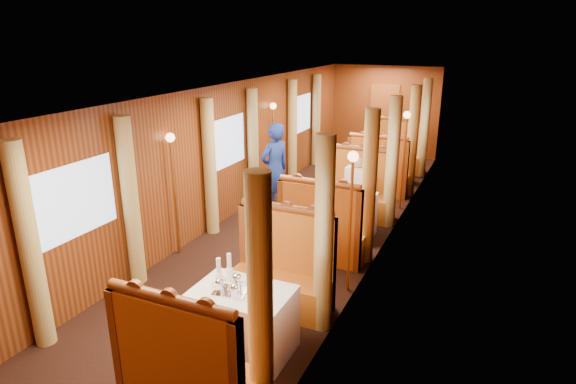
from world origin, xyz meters
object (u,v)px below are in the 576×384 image
Objects in this scene: table_mid at (342,215)px; banquette_far_aft at (398,154)px; teapot_left at (219,287)px; rose_vase_far at (391,143)px; banquette_near_aft at (282,276)px; banquette_near_fwd at (188,375)px; banquette_mid_aft at (359,195)px; teapot_right at (235,292)px; table_far at (388,166)px; teapot_back at (237,283)px; table_near at (243,321)px; rose_vase_mid at (344,184)px; banquette_mid_fwd at (322,234)px; steward at (275,169)px; fruit_plate at (259,299)px; banquette_far_fwd at (378,175)px; tea_tray at (230,291)px; passenger at (356,183)px.

table_mid is 4.51m from banquette_far_aft.
teapot_left is 0.42× the size of rose_vase_far.
rose_vase_far is at bearing 89.82° from banquette_near_aft.
banquette_near_aft is (0.00, 2.03, 0.00)m from banquette_near_fwd.
banquette_mid_aft is 1.00× the size of banquette_far_aft.
banquette_far_aft is (0.00, 4.51, 0.05)m from table_mid.
teapot_right is (0.20, -0.03, 0.00)m from teapot_left.
banquette_mid_aft is (0.00, 1.01, 0.05)m from table_mid.
banquette_mid_aft is 1.28× the size of table_far.
banquette_mid_aft is 8.85× the size of teapot_left.
teapot_back reaches higher than teapot_right.
banquette_near_aft is at bearing -90.00° from banquette_far_aft.
teapot_right is at bearing -62.09° from teapot_back.
table_near is 8.01m from banquette_far_aft.
rose_vase_mid is (0.01, 3.52, 0.55)m from table_near.
rose_vase_mid is (0.01, -0.99, 0.50)m from banquette_mid_aft.
banquette_far_aft reaches higher than table_near.
banquette_far_aft is (0.00, 3.50, 0.00)m from banquette_mid_aft.
banquette_mid_fwd is (0.00, 1.47, 0.00)m from banquette_near_aft.
banquette_mid_aft is 0.76× the size of steward.
table_near is at bearing 90.00° from banquette_near_fwd.
banquette_near_fwd is 8.01m from rose_vase_far.
rose_vase_far is at bearing -88.97° from banquette_far_aft.
fruit_plate is (0.26, -2.59, 0.35)m from banquette_mid_fwd.
steward is (-1.52, -4.01, 0.46)m from banquette_far_aft.
banquette_mid_aft is 1.47m from banquette_far_fwd.
fruit_plate is at bearing -84.18° from banquette_mid_fwd.
banquette_far_fwd reaches higher than table_near.
rose_vase_far is 0.20× the size of steward.
table_far is at bearing 90.00° from banquette_far_fwd.
banquette_near_fwd is 1.00× the size of banquette_far_aft.
banquette_far_fwd is 1.00× the size of banquette_far_aft.
banquette_far_aft is 8.18m from teapot_right.
teapot_right is (0.01, -2.64, 0.39)m from banquette_mid_fwd.
teapot_left is 7.11m from rose_vase_far.
banquette_near_fwd is 0.99m from teapot_left.
rose_vase_far reaches higher than teapot_right.
banquette_near_fwd is 1.00m from tea_tray.
banquette_far_aft is at bearing 90.11° from rose_vase_mid.
rose_vase_far is at bearing 89.70° from table_mid.
teapot_left is at bearing -94.35° from banquette_mid_fwd.
passenger is (-0.00, 0.76, 0.37)m from table_mid.
teapot_left is (-0.20, -8.14, 0.39)m from banquette_far_aft.
fruit_plate is 0.64× the size of rose_vase_mid.
tea_tray is 1.46× the size of fruit_plate.
table_mid is 6.94× the size of teapot_left.
table_far is at bearing 135.06° from rose_vase_far.
teapot_back is 0.22× the size of passenger.
passenger is at bearing 124.73° from steward.
banquette_far_fwd is 8.60× the size of teapot_right.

